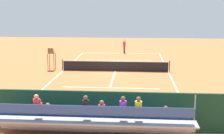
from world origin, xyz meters
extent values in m
plane|color=#BC6033|center=(0.00, 0.00, 0.00)|extent=(60.00, 60.00, 0.00)
cube|color=white|center=(0.00, -11.00, 0.00)|extent=(10.00, 0.10, 0.01)
cube|color=white|center=(0.00, 11.00, 0.00)|extent=(10.00, 0.10, 0.01)
cube|color=white|center=(-5.00, 0.00, 0.00)|extent=(0.10, 22.00, 0.01)
cube|color=white|center=(5.00, 0.00, 0.00)|extent=(0.10, 22.00, 0.01)
cube|color=white|center=(0.00, -6.05, 0.00)|extent=(7.50, 0.10, 0.01)
cube|color=white|center=(0.00, 6.05, 0.00)|extent=(7.50, 0.10, 0.01)
cube|color=white|center=(0.00, 0.00, 0.00)|extent=(0.10, 12.10, 0.01)
cube|color=white|center=(0.00, -11.00, 0.00)|extent=(0.10, 0.30, 0.01)
cube|color=black|center=(0.00, 0.00, 0.46)|extent=(10.00, 0.02, 0.91)
cube|color=white|center=(0.00, 0.00, 0.94)|extent=(10.00, 0.04, 0.06)
cylinder|color=#2D5133|center=(-5.10, 0.00, 0.54)|extent=(0.10, 0.10, 1.07)
cylinder|color=#2D5133|center=(5.10, 0.00, 0.54)|extent=(0.10, 0.10, 1.07)
cube|color=#194228|center=(0.00, 14.00, 1.00)|extent=(18.00, 0.16, 2.00)
cube|color=#9EA0A5|center=(0.00, 14.35, 0.23)|extent=(9.00, 0.10, 0.45)
cube|color=#9EA0A5|center=(0.00, 14.70, 0.41)|extent=(9.00, 0.80, 0.08)
cube|color=#9EA0A5|center=(0.00, 14.32, 0.23)|extent=(9.00, 0.04, 0.45)
cube|color=#335193|center=(0.00, 14.80, 0.83)|extent=(8.60, 0.36, 0.04)
cube|color=#335193|center=(0.00, 14.98, 1.03)|extent=(8.60, 0.03, 0.36)
cube|color=#9EA0A5|center=(0.00, 15.50, 0.86)|extent=(9.00, 0.80, 0.08)
cube|color=#9EA0A5|center=(0.00, 15.12, 0.68)|extent=(9.00, 0.04, 0.45)
cube|color=#335193|center=(0.00, 15.60, 1.28)|extent=(8.60, 0.36, 0.04)
cube|color=#335193|center=(0.00, 15.78, 1.48)|extent=(8.60, 0.03, 0.36)
cube|color=#9EA0A5|center=(0.00, 16.30, 1.31)|extent=(9.00, 0.80, 0.08)
cube|color=#9EA0A5|center=(0.00, 15.92, 1.12)|extent=(9.00, 0.04, 0.45)
cube|color=#335193|center=(0.00, 16.40, 1.73)|extent=(8.60, 0.36, 0.04)
cube|color=#335193|center=(0.00, 16.58, 1.93)|extent=(8.60, 0.03, 0.36)
cylinder|color=#9EA0A5|center=(-4.50, 15.50, 1.18)|extent=(0.06, 0.06, 2.35)
cube|color=#2D2D33|center=(0.16, 16.23, 1.77)|extent=(0.32, 0.40, 0.12)
cylinder|color=black|center=(0.16, 16.35, 2.06)|extent=(0.30, 0.30, 0.45)
sphere|color=brown|center=(0.16, 16.35, 2.38)|extent=(0.20, 0.20, 0.20)
cube|color=#2D2D33|center=(-3.33, 14.63, 0.87)|extent=(0.32, 0.40, 0.12)
cylinder|color=yellow|center=(-3.33, 14.75, 1.16)|extent=(0.30, 0.30, 0.45)
sphere|color=brown|center=(-3.33, 14.75, 1.48)|extent=(0.20, 0.20, 0.20)
cube|color=#2D2D33|center=(-2.03, 16.23, 1.77)|extent=(0.32, 0.40, 0.12)
cylinder|color=yellow|center=(-2.03, 16.35, 2.06)|extent=(0.30, 0.30, 0.45)
sphere|color=brown|center=(-2.03, 16.35, 2.38)|extent=(0.20, 0.20, 0.20)
cube|color=#2D2D33|center=(2.42, 15.43, 1.32)|extent=(0.32, 0.40, 0.12)
cylinder|color=red|center=(2.42, 15.55, 1.60)|extent=(0.30, 0.30, 0.45)
sphere|color=#8C6647|center=(2.42, 15.55, 1.93)|extent=(0.20, 0.20, 0.20)
cube|color=#2D2D33|center=(-1.40, 16.23, 1.77)|extent=(0.32, 0.40, 0.12)
cylinder|color=purple|center=(-1.40, 16.35, 2.06)|extent=(0.30, 0.30, 0.45)
sphere|color=brown|center=(-1.40, 16.35, 2.38)|extent=(0.20, 0.20, 0.20)
cube|color=#2D2D33|center=(-0.42, 15.43, 1.32)|extent=(0.32, 0.40, 0.12)
cylinder|color=red|center=(-0.42, 15.55, 1.60)|extent=(0.30, 0.30, 0.45)
sphere|color=#8C6647|center=(-0.42, 15.55, 1.93)|extent=(0.20, 0.20, 0.20)
cube|color=#2D2D33|center=(2.27, 14.63, 0.87)|extent=(0.32, 0.40, 0.12)
cylinder|color=black|center=(2.27, 14.75, 1.16)|extent=(0.30, 0.30, 0.45)
sphere|color=#8C6647|center=(2.27, 14.75, 1.48)|extent=(0.20, 0.20, 0.20)
cube|color=#2D2D33|center=(2.27, 16.23, 1.77)|extent=(0.32, 0.40, 0.12)
cylinder|color=red|center=(2.27, 16.35, 2.06)|extent=(0.30, 0.30, 0.45)
sphere|color=tan|center=(2.27, 16.35, 2.38)|extent=(0.20, 0.20, 0.20)
cylinder|color=brown|center=(5.90, -0.53, 0.80)|extent=(0.07, 0.07, 1.60)
cylinder|color=brown|center=(6.50, -0.53, 0.80)|extent=(0.07, 0.07, 1.60)
cylinder|color=brown|center=(5.90, 0.07, 0.80)|extent=(0.07, 0.07, 1.60)
cylinder|color=brown|center=(6.50, 0.07, 0.80)|extent=(0.07, 0.07, 1.60)
cube|color=brown|center=(6.20, -0.23, 1.63)|extent=(0.56, 0.56, 0.06)
cube|color=brown|center=(6.20, 0.01, 1.90)|extent=(0.56, 0.06, 0.48)
cube|color=brown|center=(5.94, -0.23, 1.78)|extent=(0.04, 0.48, 0.04)
cube|color=brown|center=(6.46, -0.23, 1.78)|extent=(0.04, 0.48, 0.04)
cube|color=#33383D|center=(-2.15, 13.20, 0.45)|extent=(1.80, 0.40, 0.05)
cylinder|color=#33383D|center=(-2.90, 13.20, 0.23)|extent=(0.06, 0.06, 0.45)
cylinder|color=#33383D|center=(-1.40, 13.20, 0.23)|extent=(0.06, 0.06, 0.45)
cube|color=#33383D|center=(-2.15, 13.38, 0.75)|extent=(1.80, 0.04, 0.36)
cube|color=#334C8C|center=(-0.01, 13.40, 0.18)|extent=(0.90, 0.36, 0.36)
cylinder|color=navy|center=(-0.41, -11.47, 0.42)|extent=(0.14, 0.14, 0.85)
cylinder|color=navy|center=(-0.49, -11.26, 0.42)|extent=(0.14, 0.14, 0.85)
cylinder|color=red|center=(-0.45, -11.36, 1.15)|extent=(0.47, 0.47, 0.60)
sphere|color=beige|center=(-0.45, -11.36, 1.56)|extent=(0.22, 0.22, 0.22)
cylinder|color=beige|center=(-0.53, -11.16, 1.65)|extent=(0.26, 0.17, 0.55)
cylinder|color=beige|center=(-0.37, -11.57, 1.18)|extent=(0.12, 0.12, 0.50)
cylinder|color=black|center=(0.35, -11.39, 0.01)|extent=(0.07, 0.28, 0.03)
torus|color=#D8CC4C|center=(0.31, -11.66, 0.01)|extent=(0.35, 0.35, 0.02)
cylinder|color=white|center=(0.31, -11.66, 0.01)|extent=(0.25, 0.25, 0.00)
sphere|color=#CCDB33|center=(-1.31, -9.07, 0.03)|extent=(0.07, 0.07, 0.07)
camera|label=1|loc=(-1.86, 28.48, 6.16)|focal=49.17mm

